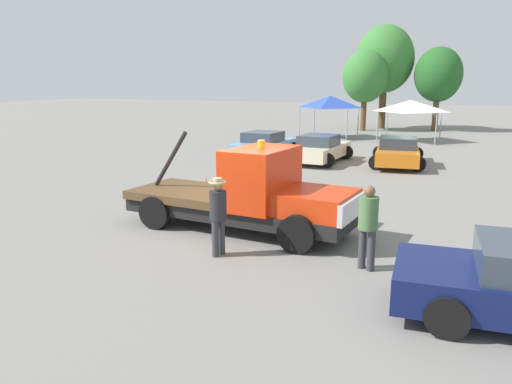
% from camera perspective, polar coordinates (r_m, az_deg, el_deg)
% --- Properties ---
extents(ground_plane, '(160.00, 160.00, 0.00)m').
position_cam_1_polar(ground_plane, '(13.24, -1.98, -4.25)').
color(ground_plane, gray).
extents(tow_truck, '(6.30, 2.54, 2.51)m').
position_cam_1_polar(tow_truck, '(12.82, -0.54, -0.46)').
color(tow_truck, black).
rests_on(tow_truck, ground).
extents(person_near_truck, '(0.40, 0.40, 1.78)m').
position_cam_1_polar(person_near_truck, '(10.42, 12.68, -3.31)').
color(person_near_truck, '#38383D').
rests_on(person_near_truck, ground).
extents(person_at_hood, '(0.39, 0.39, 1.77)m').
position_cam_1_polar(person_at_hood, '(11.02, -4.36, -2.11)').
color(person_at_hood, '#38383D').
rests_on(person_at_hood, ground).
extents(parked_car_skyblue, '(2.55, 4.61, 1.34)m').
position_cam_1_polar(parked_car_skyblue, '(25.66, 0.98, 5.41)').
color(parked_car_skyblue, '#669ED1').
rests_on(parked_car_skyblue, ground).
extents(parked_car_cream, '(2.52, 4.46, 1.34)m').
position_cam_1_polar(parked_car_cream, '(24.28, 7.29, 4.90)').
color(parked_car_cream, beige).
rests_on(parked_car_cream, ground).
extents(parked_car_orange, '(2.87, 5.03, 1.34)m').
position_cam_1_polar(parked_car_orange, '(24.14, 15.90, 4.48)').
color(parked_car_orange, orange).
rests_on(parked_car_orange, ground).
extents(canopy_tent_blue, '(3.31, 3.31, 2.88)m').
position_cam_1_polar(canopy_tent_blue, '(35.06, 8.48, 10.16)').
color(canopy_tent_blue, '#9E9EA3').
rests_on(canopy_tent_blue, ground).
extents(canopy_tent_white, '(3.59, 3.59, 2.67)m').
position_cam_1_polar(canopy_tent_white, '(34.13, 17.31, 9.38)').
color(canopy_tent_white, '#9E9EA3').
rests_on(canopy_tent_white, ground).
extents(tree_left, '(4.67, 4.67, 8.33)m').
position_cam_1_polar(tree_left, '(43.23, 14.51, 14.46)').
color(tree_left, brown).
rests_on(tree_left, ground).
extents(tree_center, '(3.62, 3.62, 6.46)m').
position_cam_1_polar(tree_center, '(42.10, 20.12, 12.46)').
color(tree_center, brown).
rests_on(tree_center, ground).
extents(tree_right, '(3.50, 3.50, 6.25)m').
position_cam_1_polar(tree_right, '(40.89, 12.36, 12.75)').
color(tree_right, brown).
rests_on(tree_right, ground).
extents(traffic_cone, '(0.40, 0.40, 0.55)m').
position_cam_1_polar(traffic_cone, '(17.38, -5.74, 0.61)').
color(traffic_cone, black).
rests_on(traffic_cone, ground).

